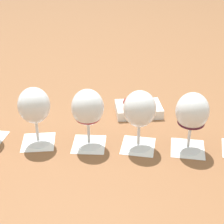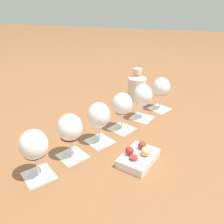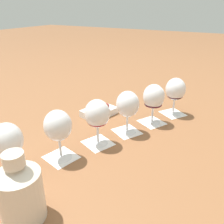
% 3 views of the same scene
% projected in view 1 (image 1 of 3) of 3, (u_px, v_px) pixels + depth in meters
% --- Properties ---
extents(ground_plane, '(8.00, 8.00, 0.00)m').
position_uv_depth(ground_plane, '(112.00, 145.00, 0.99)').
color(ground_plane, brown).
extents(tasting_card_1, '(0.11, 0.12, 0.00)m').
position_uv_depth(tasting_card_1, '(38.00, 142.00, 1.00)').
color(tasting_card_1, white).
rests_on(tasting_card_1, ground_plane).
extents(tasting_card_2, '(0.12, 0.13, 0.00)m').
position_uv_depth(tasting_card_2, '(89.00, 144.00, 0.99)').
color(tasting_card_2, white).
rests_on(tasting_card_2, ground_plane).
extents(tasting_card_3, '(0.13, 0.13, 0.00)m').
position_uv_depth(tasting_card_3, '(138.00, 146.00, 0.98)').
color(tasting_card_3, white).
rests_on(tasting_card_3, ground_plane).
extents(tasting_card_4, '(0.13, 0.13, 0.00)m').
position_uv_depth(tasting_card_4, '(188.00, 148.00, 0.97)').
color(tasting_card_4, white).
rests_on(tasting_card_4, ground_plane).
extents(wine_glass_1, '(0.09, 0.09, 0.17)m').
position_uv_depth(wine_glass_1, '(34.00, 108.00, 0.95)').
color(wine_glass_1, white).
rests_on(wine_glass_1, tasting_card_1).
extents(wine_glass_2, '(0.09, 0.09, 0.17)m').
position_uv_depth(wine_glass_2, '(88.00, 110.00, 0.94)').
color(wine_glass_2, white).
rests_on(wine_glass_2, tasting_card_2).
extents(wine_glass_3, '(0.09, 0.09, 0.17)m').
position_uv_depth(wine_glass_3, '(140.00, 112.00, 0.93)').
color(wine_glass_3, white).
rests_on(wine_glass_3, tasting_card_3).
extents(wine_glass_4, '(0.09, 0.09, 0.17)m').
position_uv_depth(wine_glass_4, '(192.00, 113.00, 0.92)').
color(wine_glass_4, white).
rests_on(wine_glass_4, tasting_card_4).
extents(snack_dish, '(0.17, 0.14, 0.07)m').
position_uv_depth(snack_dish, '(138.00, 108.00, 1.15)').
color(snack_dish, white).
rests_on(snack_dish, ground_plane).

